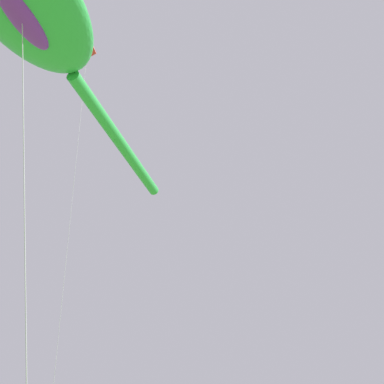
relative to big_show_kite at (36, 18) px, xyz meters
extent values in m
ellipsoid|color=green|center=(-0.43, 0.03, 0.03)|extent=(5.18, 3.24, 1.19)
cylinder|color=green|center=(5.80, -0.33, -0.15)|extent=(7.48, 0.86, 0.43)
ellipsoid|color=purple|center=(-0.43, 0.03, -0.50)|extent=(2.25, 0.83, 0.43)
cylinder|color=#B2B2B7|center=(0.63, -0.53, -5.95)|extent=(2.16, 1.14, 10.78)
cube|color=red|center=(11.56, 5.12, 12.26)|extent=(0.98, 1.20, 0.78)
cylinder|color=#B2B2B7|center=(11.77, 4.64, 0.46)|extent=(0.43, 0.96, 23.60)
camera|label=1|loc=(-6.96, -5.79, -9.92)|focal=41.14mm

